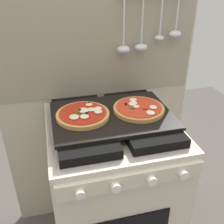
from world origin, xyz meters
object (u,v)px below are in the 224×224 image
(stove, at_px, (112,189))
(baking_tray, at_px, (112,115))
(pizza_left, at_px, (83,114))
(pizza_right, at_px, (139,108))

(stove, bearing_deg, baking_tray, 90.00)
(stove, relative_size, pizza_left, 3.80)
(stove, xyz_separation_m, pizza_right, (0.13, 0.00, 0.48))
(baking_tray, relative_size, pizza_right, 2.28)
(pizza_left, distance_m, pizza_right, 0.26)
(stove, relative_size, pizza_right, 3.80)
(baking_tray, bearing_deg, pizza_left, 176.75)
(pizza_right, bearing_deg, pizza_left, 178.54)
(baking_tray, distance_m, pizza_right, 0.13)
(stove, bearing_deg, pizza_right, 1.09)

